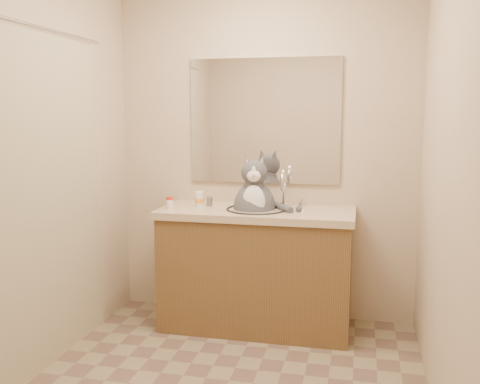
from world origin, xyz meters
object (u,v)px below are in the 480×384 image
pill_bottle_redcap (170,203)px  grey_canister (210,201)px  pill_bottle_orange (199,199)px  cat (255,205)px

pill_bottle_redcap → grey_canister: pill_bottle_redcap is taller
pill_bottle_redcap → pill_bottle_orange: (0.17, 0.13, 0.01)m
cat → grey_canister: size_ratio=8.95×
cat → pill_bottle_orange: size_ratio=5.42×
cat → grey_canister: bearing=164.7°
pill_bottle_redcap → grey_canister: bearing=36.5°
grey_canister → cat: bearing=-7.2°
cat → pill_bottle_redcap: size_ratio=7.01×
cat → pill_bottle_redcap: 0.59m
pill_bottle_redcap → pill_bottle_orange: bearing=37.5°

